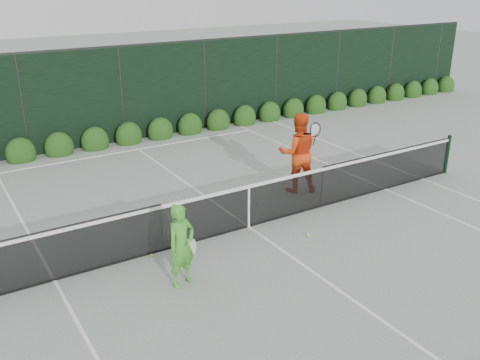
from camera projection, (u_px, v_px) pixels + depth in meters
ground at (249, 227)px, 11.55m from camera, size 80.00×80.00×0.00m
tennis_net at (248, 205)px, 11.35m from camera, size 12.90×0.10×1.07m
player_woman at (182, 246)px, 9.18m from camera, size 0.67×0.50×1.51m
player_man at (298, 153)px, 13.15m from camera, size 1.20×1.09×2.00m
court_lines at (249, 227)px, 11.55m from camera, size 11.03×23.83×0.01m
windscreen_fence at (337, 207)px, 8.85m from camera, size 32.00×21.07×3.06m
hedge_row at (129, 136)px, 17.14m from camera, size 31.66×0.65×0.94m
tennis_balls at (242, 230)px, 11.36m from camera, size 3.20×1.98×0.07m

